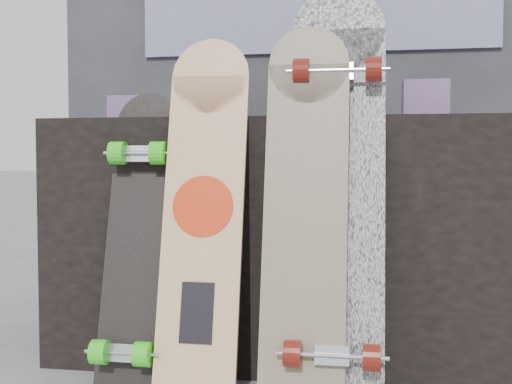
% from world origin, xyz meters
% --- Properties ---
extents(vendor_table, '(1.60, 0.60, 0.80)m').
position_xyz_m(vendor_table, '(0.00, 0.50, 0.40)').
color(vendor_table, black).
rests_on(vendor_table, ground).
extents(booth, '(2.40, 0.22, 2.20)m').
position_xyz_m(booth, '(0.00, 1.35, 1.10)').
color(booth, '#2E2E33').
rests_on(booth, ground).
extents(merch_box_purple, '(0.18, 0.12, 0.10)m').
position_xyz_m(merch_box_purple, '(-0.60, 0.58, 0.85)').
color(merch_box_purple, '#4C3063').
rests_on(merch_box_purple, vendor_table).
extents(merch_box_small, '(0.14, 0.14, 0.12)m').
position_xyz_m(merch_box_small, '(0.41, 0.45, 0.86)').
color(merch_box_small, '#4C3063').
rests_on(merch_box_small, vendor_table).
extents(merch_box_flat, '(0.22, 0.10, 0.06)m').
position_xyz_m(merch_box_flat, '(0.04, 0.55, 0.83)').
color(merch_box_flat, '#D1B78C').
rests_on(merch_box_flat, vendor_table).
extents(longboard_geisha, '(0.24, 0.27, 1.04)m').
position_xyz_m(longboard_geisha, '(-0.24, 0.13, 0.55)').
color(longboard_geisha, beige).
rests_on(longboard_geisha, ground).
extents(longboard_celtic, '(0.23, 0.26, 1.06)m').
position_xyz_m(longboard_celtic, '(0.06, 0.09, 0.56)').
color(longboard_celtic, '#CCB38B').
rests_on(longboard_celtic, ground).
extents(longboard_cascadia, '(0.27, 0.38, 1.19)m').
position_xyz_m(longboard_cascadia, '(0.15, 0.14, 0.62)').
color(longboard_cascadia, silver).
rests_on(longboard_cascadia, ground).
extents(skateboard_dark, '(0.20, 0.31, 0.88)m').
position_xyz_m(skateboard_dark, '(-0.45, 0.14, 0.45)').
color(skateboard_dark, black).
rests_on(skateboard_dark, ground).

